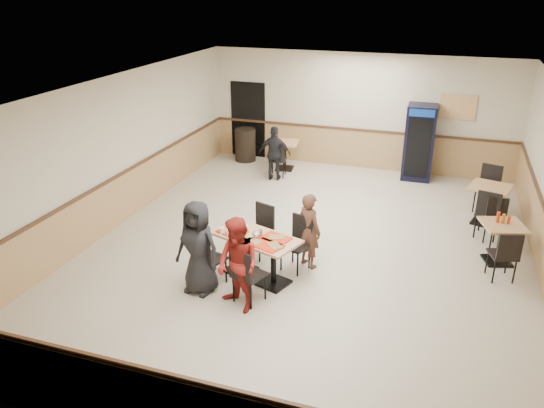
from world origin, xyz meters
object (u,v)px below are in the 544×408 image
(diner_man_opposite, at_px, (309,230))
(pepsi_cooler, at_px, (419,142))
(diner_woman_left, at_px, (198,248))
(trash_bin, at_px, (245,145))
(back_table, at_px, (285,151))
(main_table, at_px, (256,250))
(side_table_near, at_px, (501,237))
(diner_woman_right, at_px, (238,265))
(side_table_far, at_px, (488,199))
(lone_diner, at_px, (275,154))

(diner_man_opposite, xyz_separation_m, pepsi_cooler, (1.45, 5.20, 0.26))
(diner_woman_left, bearing_deg, trash_bin, 113.83)
(back_table, relative_size, trash_bin, 0.88)
(trash_bin, bearing_deg, back_table, -15.63)
(main_table, distance_m, side_table_near, 4.34)
(diner_woman_left, xyz_separation_m, diner_woman_right, (0.78, -0.27, -0.03))
(diner_woman_left, relative_size, side_table_far, 1.66)
(diner_woman_left, relative_size, lone_diner, 1.14)
(trash_bin, bearing_deg, side_table_far, -20.21)
(back_table, height_order, trash_bin, trash_bin)
(lone_diner, bearing_deg, side_table_near, 144.62)
(diner_woman_left, height_order, diner_man_opposite, diner_woman_left)
(diner_man_opposite, relative_size, lone_diner, 1.00)
(diner_woman_right, relative_size, diner_man_opposite, 1.10)
(trash_bin, bearing_deg, side_table_near, -31.92)
(diner_woman_right, xyz_separation_m, side_table_near, (3.86, 2.82, -0.25))
(diner_woman_right, bearing_deg, side_table_near, 67.30)
(pepsi_cooler, bearing_deg, diner_woman_right, -107.96)
(diner_woman_left, height_order, side_table_near, diner_woman_left)
(diner_woman_right, height_order, pepsi_cooler, pepsi_cooler)
(lone_diner, xyz_separation_m, side_table_far, (4.96, -1.09, -0.14))
(diner_woman_left, xyz_separation_m, diner_man_opposite, (1.45, 1.36, -0.10))
(side_table_near, relative_size, trash_bin, 0.97)
(lone_diner, bearing_deg, diner_man_opposite, 109.06)
(main_table, distance_m, diner_woman_left, 1.03)
(diner_woman_right, xyz_separation_m, diner_man_opposite, (0.67, 1.63, -0.07))
(diner_woman_left, xyz_separation_m, side_table_far, (4.48, 4.23, -0.24))
(diner_woman_left, height_order, back_table, diner_woman_left)
(pepsi_cooler, distance_m, trash_bin, 4.66)
(side_table_far, distance_m, back_table, 5.33)
(main_table, height_order, diner_woman_right, diner_woman_right)
(lone_diner, xyz_separation_m, pepsi_cooler, (3.38, 1.24, 0.26))
(side_table_near, height_order, back_table, back_table)
(diner_man_opposite, xyz_separation_m, back_table, (-1.93, 4.81, -0.18))
(back_table, bearing_deg, diner_man_opposite, -68.10)
(back_table, bearing_deg, trash_bin, 164.37)
(side_table_near, bearing_deg, diner_woman_right, -143.84)
(diner_woman_right, bearing_deg, main_table, 124.46)
(diner_woman_right, relative_size, pepsi_cooler, 0.80)
(diner_woman_right, bearing_deg, back_table, 132.23)
(lone_diner, height_order, back_table, lone_diner)
(main_table, bearing_deg, trash_bin, 131.89)
(diner_man_opposite, xyz_separation_m, side_table_near, (3.18, 1.19, -0.19))
(diner_woman_left, xyz_separation_m, lone_diner, (-0.48, 5.32, -0.10))
(side_table_near, bearing_deg, pepsi_cooler, 113.45)
(main_table, xyz_separation_m, diner_woman_left, (-0.73, -0.68, 0.26))
(main_table, xyz_separation_m, diner_woman_right, (0.06, -0.95, 0.23))
(diner_woman_right, xyz_separation_m, trash_bin, (-2.51, 6.79, -0.30))
(diner_man_opposite, xyz_separation_m, side_table_far, (3.03, 2.87, -0.14))
(diner_woman_right, height_order, back_table, diner_woman_right)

